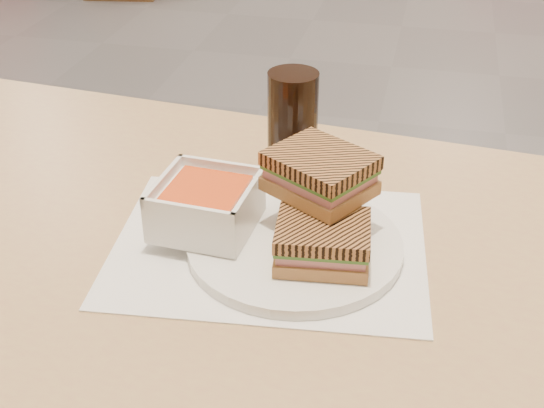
% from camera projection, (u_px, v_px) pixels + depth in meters
% --- Properties ---
extents(main_table, '(1.26, 0.81, 0.75)m').
position_uv_depth(main_table, '(210.00, 298.00, 0.99)').
color(main_table, tan).
rests_on(main_table, ground).
extents(tray_liner, '(0.41, 0.34, 0.00)m').
position_uv_depth(tray_liner, '(269.00, 246.00, 0.90)').
color(tray_liner, white).
rests_on(tray_liner, main_table).
extents(plate, '(0.27, 0.27, 0.01)m').
position_uv_depth(plate, '(295.00, 245.00, 0.88)').
color(plate, white).
rests_on(plate, tray_liner).
extents(soup_bowl, '(0.13, 0.13, 0.06)m').
position_uv_depth(soup_bowl, '(206.00, 207.00, 0.89)').
color(soup_bowl, white).
rests_on(soup_bowl, plate).
extents(panini_lower, '(0.12, 0.10, 0.05)m').
position_uv_depth(panini_lower, '(323.00, 242.00, 0.83)').
color(panini_lower, '#BE8145').
rests_on(panini_lower, plate).
extents(panini_upper, '(0.15, 0.14, 0.05)m').
position_uv_depth(panini_upper, '(320.00, 173.00, 0.87)').
color(panini_upper, '#BE8145').
rests_on(panini_upper, panini_lower).
extents(cola_glass, '(0.07, 0.07, 0.15)m').
position_uv_depth(cola_glass, '(293.00, 124.00, 1.02)').
color(cola_glass, black).
rests_on(cola_glass, main_table).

